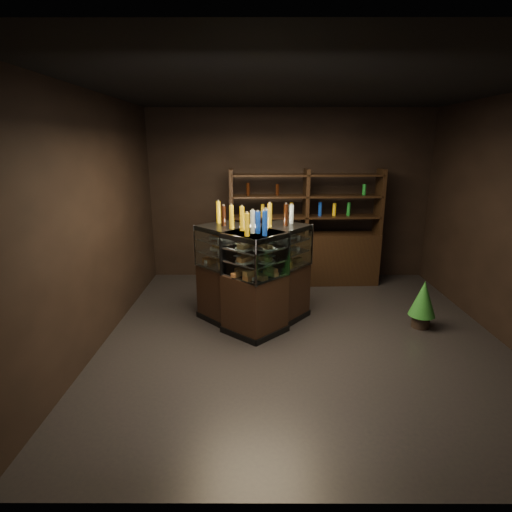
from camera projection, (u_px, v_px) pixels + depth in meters
The scene contains 7 objects.
ground at pixel (302, 336), 5.17m from camera, with size 5.00×5.00×0.00m, color black.
room_shell at pixel (307, 185), 4.64m from camera, with size 5.02×5.02×3.01m.
display_case at pixel (254, 293), 5.41m from camera, with size 1.65×1.34×1.35m.
food_display at pixel (254, 250), 5.25m from camera, with size 1.27×0.97×0.42m.
bottles_top at pixel (254, 218), 5.13m from camera, with size 1.10×0.83×0.30m.
potted_conifer at pixel (423, 298), 5.31m from camera, with size 0.35×0.35×0.74m.
back_shelving at pixel (304, 250), 6.98m from camera, with size 2.60×0.52×2.00m.
Camera 1 is at (-0.58, -4.69, 2.40)m, focal length 28.00 mm.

